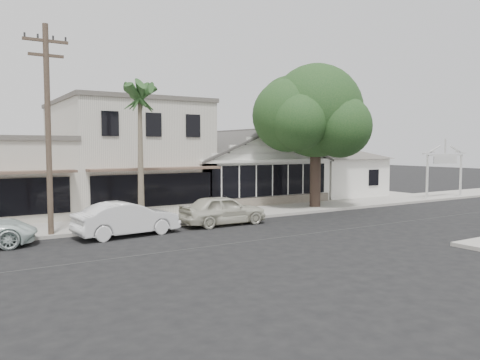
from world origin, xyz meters
TOP-DOWN VIEW (x-y plane):
  - ground at (0.00, 0.00)m, footprint 140.00×140.00m
  - sidewalk_north at (-8.00, 6.75)m, footprint 90.00×3.50m
  - corner_shop at (5.00, 12.47)m, footprint 10.40×8.60m
  - side_cottage at (13.20, 11.50)m, footprint 6.00×6.00m
  - arch_sign at (18.40, 5.30)m, footprint 4.12×0.12m
  - row_building_near at (-3.00, 13.50)m, footprint 8.00×10.00m
  - utility_pole at (-9.00, 5.20)m, footprint 1.80×0.24m
  - car_0 at (-1.09, 4.18)m, footprint 4.41×1.81m
  - car_1 at (-6.09, 3.89)m, footprint 4.68×2.06m
  - shade_tree at (6.80, 6.68)m, footprint 8.13×7.35m
  - palm_east at (-4.73, 5.84)m, footprint 2.85×2.85m

SIDE VIEW (x-z plane):
  - ground at x=0.00m, z-range 0.00..0.00m
  - sidewalk_north at x=-8.00m, z-range 0.00..0.15m
  - car_1 at x=-6.09m, z-range 0.00..1.49m
  - car_0 at x=-1.09m, z-range 0.00..1.50m
  - side_cottage at x=13.20m, z-range 0.00..3.00m
  - corner_shop at x=5.00m, z-range 0.07..5.17m
  - arch_sign at x=18.40m, z-range 1.18..5.13m
  - row_building_near at x=-3.00m, z-range 0.00..6.50m
  - utility_pole at x=-9.00m, z-range 0.29..9.29m
  - shade_tree at x=6.80m, z-range 1.43..10.45m
  - palm_east at x=-4.73m, z-range 2.62..9.96m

